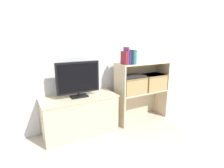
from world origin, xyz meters
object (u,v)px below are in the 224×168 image
object	(u,v)px
book_ivory	(136,57)
laptop	(132,76)
book_skyblue	(134,58)
storage_basket_right	(153,81)
tv	(78,79)
book_maroon	(124,58)
tv_stand	(80,115)
book_charcoal	(130,57)
book_teal	(132,57)
book_navy	(128,57)
book_plum	(126,56)
storage_basket_left	(132,84)

from	to	relation	value
book_ivory	laptop	bearing A→B (deg)	118.69
book_skyblue	storage_basket_right	xyz separation A→B (m)	(0.41, 0.04, -0.40)
tv	book_maroon	bearing A→B (deg)	-8.87
book_maroon	book_skyblue	size ratio (longest dim) A/B	1.03
tv_stand	book_charcoal	bearing A→B (deg)	-7.85
tv	book_teal	size ratio (longest dim) A/B	2.85
tv_stand	storage_basket_right	size ratio (longest dim) A/B	2.62
storage_basket_right	book_maroon	bearing A→B (deg)	-176.23
laptop	tv_stand	bearing A→B (deg)	175.58
book_navy	laptop	world-z (taller)	book_navy
book_plum	book_teal	distance (m)	0.10
book_teal	laptop	bearing A→B (deg)	39.91
book_teal	book_charcoal	bearing A→B (deg)	180.00
book_navy	storage_basket_right	xyz separation A→B (m)	(0.51, 0.04, -0.41)
book_charcoal	laptop	bearing A→B (deg)	25.44
book_navy	book_charcoal	bearing A→B (deg)	0.00
book_plum	book_maroon	bearing A→B (deg)	-180.00
book_maroon	book_navy	bearing A→B (deg)	0.00
storage_basket_right	laptop	xyz separation A→B (m)	(-0.40, 0.00, 0.12)
book_maroon	storage_basket_right	size ratio (longest dim) A/B	0.47
tv_stand	tv	bearing A→B (deg)	-90.00
tv_stand	book_navy	distance (m)	1.02
laptop	book_plum	bearing A→B (deg)	-164.79
book_ivory	laptop	size ratio (longest dim) A/B	0.53
book_plum	book_ivory	bearing A→B (deg)	0.00
book_navy	book_ivory	size ratio (longest dim) A/B	1.00
book_charcoal	storage_basket_right	world-z (taller)	book_charcoal
book_plum	book_teal	size ratio (longest dim) A/B	1.19
book_navy	book_skyblue	size ratio (longest dim) A/B	1.10
tv_stand	tv	distance (m)	0.51
tv_stand	tv	xyz separation A→B (m)	(-0.00, -0.00, 0.51)
book_maroon	book_ivory	bearing A→B (deg)	0.00
book_skyblue	book_navy	bearing A→B (deg)	180.00
book_skyblue	storage_basket_left	size ratio (longest dim) A/B	0.46
book_charcoal	tv_stand	bearing A→B (deg)	172.15
book_plum	laptop	distance (m)	0.34
book_plum	book_skyblue	xyz separation A→B (m)	(0.13, 0.00, -0.03)
book_navy	book_maroon	bearing A→B (deg)	-180.00
book_teal	book_skyblue	size ratio (longest dim) A/B	1.14
storage_basket_left	book_maroon	bearing A→B (deg)	-167.70
book_maroon	storage_basket_left	size ratio (longest dim) A/B	0.47
book_skyblue	book_ivory	xyz separation A→B (m)	(0.03, 0.00, 0.01)
book_charcoal	storage_basket_right	bearing A→B (deg)	4.51
tv	book_charcoal	distance (m)	0.77
book_charcoal	book_teal	world-z (taller)	same
tv	laptop	world-z (taller)	tv
book_charcoal	laptop	size ratio (longest dim) A/B	0.55
book_plum	storage_basket_left	size ratio (longest dim) A/B	0.62
laptop	book_teal	bearing A→B (deg)	-140.09
tv	storage_basket_right	distance (m)	1.21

